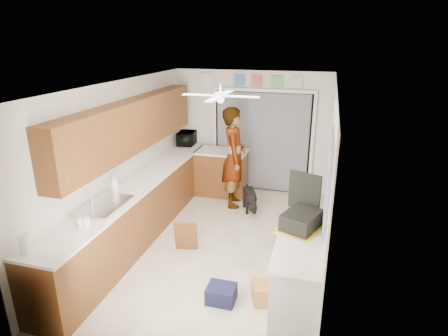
# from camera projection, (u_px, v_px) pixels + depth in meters

# --- Properties ---
(floor) EXTENTS (5.00, 5.00, 0.00)m
(floor) POSITION_uv_depth(u_px,v_px,m) (217.00, 244.00, 5.96)
(floor) COLOR #B9AE94
(floor) RESTS_ON ground
(ceiling) EXTENTS (5.00, 5.00, 0.00)m
(ceiling) POSITION_uv_depth(u_px,v_px,m) (216.00, 85.00, 5.14)
(ceiling) COLOR white
(ceiling) RESTS_ON ground
(wall_back) EXTENTS (3.20, 0.00, 3.20)m
(wall_back) POSITION_uv_depth(u_px,v_px,m) (251.00, 132.00, 7.82)
(wall_back) COLOR silver
(wall_back) RESTS_ON ground
(wall_front) EXTENTS (3.20, 0.00, 3.20)m
(wall_front) POSITION_uv_depth(u_px,v_px,m) (135.00, 262.00, 3.27)
(wall_front) COLOR silver
(wall_front) RESTS_ON ground
(wall_left) EXTENTS (0.00, 5.00, 5.00)m
(wall_left) POSITION_uv_depth(u_px,v_px,m) (121.00, 161.00, 5.95)
(wall_left) COLOR silver
(wall_left) RESTS_ON ground
(wall_right) EXTENTS (0.00, 5.00, 5.00)m
(wall_right) POSITION_uv_depth(u_px,v_px,m) (328.00, 181.00, 5.14)
(wall_right) COLOR silver
(wall_right) RESTS_ON ground
(left_base_cabinets) EXTENTS (0.60, 4.80, 0.90)m
(left_base_cabinets) POSITION_uv_depth(u_px,v_px,m) (141.00, 209.00, 6.14)
(left_base_cabinets) COLOR brown
(left_base_cabinets) RESTS_ON floor
(left_countertop) EXTENTS (0.62, 4.80, 0.04)m
(left_countertop) POSITION_uv_depth(u_px,v_px,m) (140.00, 182.00, 5.98)
(left_countertop) COLOR white
(left_countertop) RESTS_ON left_base_cabinets
(upper_cabinets) EXTENTS (0.32, 4.00, 0.80)m
(upper_cabinets) POSITION_uv_depth(u_px,v_px,m) (133.00, 125.00, 5.91)
(upper_cabinets) COLOR brown
(upper_cabinets) RESTS_ON wall_left
(sink_basin) EXTENTS (0.50, 0.76, 0.06)m
(sink_basin) POSITION_uv_depth(u_px,v_px,m) (105.00, 206.00, 5.06)
(sink_basin) COLOR silver
(sink_basin) RESTS_ON left_countertop
(faucet) EXTENTS (0.03, 0.03, 0.22)m
(faucet) POSITION_uv_depth(u_px,v_px,m) (92.00, 198.00, 5.08)
(faucet) COLOR silver
(faucet) RESTS_ON left_countertop
(peninsula_base) EXTENTS (1.00, 0.60, 0.90)m
(peninsula_base) POSITION_uv_depth(u_px,v_px,m) (221.00, 173.00, 7.76)
(peninsula_base) COLOR brown
(peninsula_base) RESTS_ON floor
(peninsula_top) EXTENTS (1.04, 0.64, 0.04)m
(peninsula_top) POSITION_uv_depth(u_px,v_px,m) (221.00, 152.00, 7.60)
(peninsula_top) COLOR white
(peninsula_top) RESTS_ON peninsula_base
(back_opening_recess) EXTENTS (2.00, 0.06, 2.10)m
(back_opening_recess) POSITION_uv_depth(u_px,v_px,m) (262.00, 142.00, 7.80)
(back_opening_recess) COLOR black
(back_opening_recess) RESTS_ON wall_back
(curtain_panel) EXTENTS (1.90, 0.03, 2.05)m
(curtain_panel) POSITION_uv_depth(u_px,v_px,m) (262.00, 143.00, 7.76)
(curtain_panel) COLOR gray
(curtain_panel) RESTS_ON wall_back
(door_trim_left) EXTENTS (0.06, 0.04, 2.10)m
(door_trim_left) POSITION_uv_depth(u_px,v_px,m) (215.00, 139.00, 8.03)
(door_trim_left) COLOR white
(door_trim_left) RESTS_ON wall_back
(door_trim_right) EXTENTS (0.06, 0.04, 2.10)m
(door_trim_right) POSITION_uv_depth(u_px,v_px,m) (312.00, 146.00, 7.51)
(door_trim_right) COLOR white
(door_trim_right) RESTS_ON wall_back
(door_trim_head) EXTENTS (2.10, 0.04, 0.06)m
(door_trim_head) POSITION_uv_depth(u_px,v_px,m) (264.00, 90.00, 7.42)
(door_trim_head) COLOR white
(door_trim_head) RESTS_ON wall_back
(header_frame_1) EXTENTS (0.22, 0.02, 0.22)m
(header_frame_1) POSITION_uv_depth(u_px,v_px,m) (240.00, 80.00, 7.51)
(header_frame_1) COLOR #4B7EC8
(header_frame_1) RESTS_ON wall_back
(header_frame_2) EXTENTS (0.22, 0.02, 0.22)m
(header_frame_2) POSITION_uv_depth(u_px,v_px,m) (257.00, 81.00, 7.42)
(header_frame_2) COLOR #D95151
(header_frame_2) RESTS_ON wall_back
(header_frame_3) EXTENTS (0.22, 0.02, 0.22)m
(header_frame_3) POSITION_uv_depth(u_px,v_px,m) (277.00, 81.00, 7.32)
(header_frame_3) COLOR #66B26B
(header_frame_3) RESTS_ON wall_back
(header_frame_4) EXTENTS (0.22, 0.02, 0.22)m
(header_frame_4) POSITION_uv_depth(u_px,v_px,m) (297.00, 82.00, 7.22)
(header_frame_4) COLOR beige
(header_frame_4) RESTS_ON wall_back
(route66_sign) EXTENTS (0.22, 0.02, 0.26)m
(route66_sign) POSITION_uv_depth(u_px,v_px,m) (206.00, 79.00, 7.69)
(route66_sign) COLOR silver
(route66_sign) RESTS_ON wall_back
(right_counter_base) EXTENTS (0.50, 1.40, 0.90)m
(right_counter_base) POSITION_uv_depth(u_px,v_px,m) (298.00, 278.00, 4.38)
(right_counter_base) COLOR white
(right_counter_base) RESTS_ON floor
(right_counter_top) EXTENTS (0.54, 1.44, 0.04)m
(right_counter_top) POSITION_uv_depth(u_px,v_px,m) (300.00, 242.00, 4.23)
(right_counter_top) COLOR white
(right_counter_top) RESTS_ON right_counter_base
(abstract_painting) EXTENTS (0.03, 1.15, 0.95)m
(abstract_painting) POSITION_uv_depth(u_px,v_px,m) (328.00, 178.00, 4.11)
(abstract_painting) COLOR #E95579
(abstract_painting) RESTS_ON wall_right
(ceiling_fan) EXTENTS (1.14, 1.14, 0.24)m
(ceiling_fan) POSITION_uv_depth(u_px,v_px,m) (220.00, 96.00, 5.38)
(ceiling_fan) COLOR white
(ceiling_fan) RESTS_ON ceiling
(microwave) EXTENTS (0.39, 0.53, 0.28)m
(microwave) POSITION_uv_depth(u_px,v_px,m) (187.00, 138.00, 7.99)
(microwave) COLOR black
(microwave) RESTS_ON left_countertop
(soap_bottle) EXTENTS (0.13, 0.13, 0.32)m
(soap_bottle) POSITION_uv_depth(u_px,v_px,m) (114.00, 183.00, 5.47)
(soap_bottle) COLOR silver
(soap_bottle) RESTS_ON left_countertop
(jar_a) EXTENTS (0.10, 0.10, 0.13)m
(jar_a) POSITION_uv_depth(u_px,v_px,m) (86.00, 222.00, 4.52)
(jar_a) COLOR silver
(jar_a) RESTS_ON left_countertop
(jar_b) EXTENTS (0.09, 0.09, 0.12)m
(jar_b) POSITION_uv_depth(u_px,v_px,m) (80.00, 222.00, 4.51)
(jar_b) COLOR silver
(jar_b) RESTS_ON left_countertop
(paper_towel_roll) EXTENTS (0.11, 0.11, 0.23)m
(paper_towel_roll) POSITION_uv_depth(u_px,v_px,m) (24.00, 244.00, 3.93)
(paper_towel_roll) COLOR white
(paper_towel_roll) RESTS_ON left_countertop
(suitcase) EXTENTS (0.51, 0.58, 0.21)m
(suitcase) POSITION_uv_depth(u_px,v_px,m) (301.00, 220.00, 4.48)
(suitcase) COLOR black
(suitcase) RESTS_ON right_counter_top
(suitcase_rim) EXTENTS (0.62, 0.70, 0.02)m
(suitcase_rim) POSITION_uv_depth(u_px,v_px,m) (301.00, 228.00, 4.52)
(suitcase_rim) COLOR yellow
(suitcase_rim) RESTS_ON suitcase
(suitcase_lid) EXTENTS (0.40, 0.18, 0.50)m
(suitcase_lid) POSITION_uv_depth(u_px,v_px,m) (305.00, 192.00, 4.66)
(suitcase_lid) COLOR black
(suitcase_lid) RESTS_ON suitcase
(cardboard_box) EXTENTS (0.47, 0.41, 0.24)m
(cardboard_box) POSITION_uv_depth(u_px,v_px,m) (269.00, 292.00, 4.64)
(cardboard_box) COLOR olive
(cardboard_box) RESTS_ON floor
(navy_crate) EXTENTS (0.35, 0.29, 0.21)m
(navy_crate) POSITION_uv_depth(u_px,v_px,m) (221.00, 294.00, 4.63)
(navy_crate) COLOR black
(navy_crate) RESTS_ON floor
(cabinet_door_panel) EXTENTS (0.36, 0.21, 0.51)m
(cabinet_door_panel) POSITION_uv_depth(u_px,v_px,m) (186.00, 236.00, 5.69)
(cabinet_door_panel) COLOR brown
(cabinet_door_panel) RESTS_ON floor
(man) EXTENTS (0.61, 0.79, 1.93)m
(man) POSITION_uv_depth(u_px,v_px,m) (234.00, 157.00, 7.08)
(man) COLOR white
(man) RESTS_ON floor
(dog) EXTENTS (0.46, 0.64, 0.46)m
(dog) POSITION_uv_depth(u_px,v_px,m) (250.00, 199.00, 7.05)
(dog) COLOR black
(dog) RESTS_ON floor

